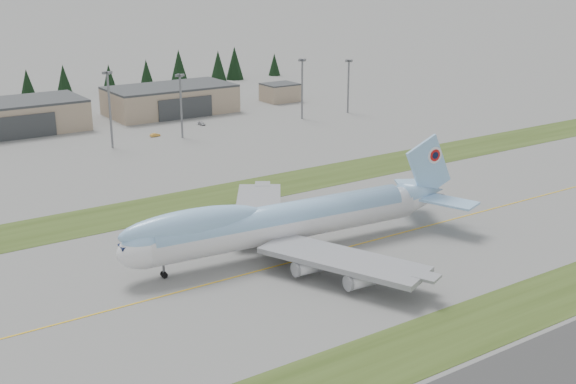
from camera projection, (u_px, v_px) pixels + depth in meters
ground at (290, 263)px, 140.72m from camera, size 7000.00×7000.00×0.00m
grass_strip_near at (428, 343)px, 110.64m from camera, size 400.00×14.00×0.08m
grass_strip_far at (187, 203)px, 176.35m from camera, size 400.00×18.00×0.08m
taxiway_line_main at (290, 263)px, 140.72m from camera, size 400.00×0.40×0.02m
boeing_747_freighter at (284, 221)px, 143.72m from camera, size 77.45×66.57×20.38m
hangar_center at (12, 117)px, 249.79m from camera, size 48.00×26.60×10.80m
hangar_right at (171, 100)px, 281.72m from camera, size 48.00×26.60×10.80m
control_shed at (280, 92)px, 307.31m from camera, size 14.00×12.00×7.60m
floodlight_masts at (162, 93)px, 235.98m from camera, size 206.34×7.05×24.23m
service_vehicle_b at (155, 137)px, 244.52m from camera, size 3.70×1.67×1.18m
service_vehicle_c at (201, 125)px, 262.17m from camera, size 1.60×3.93×1.14m
conifer_belt at (29, 83)px, 310.69m from camera, size 270.04×15.30×16.91m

